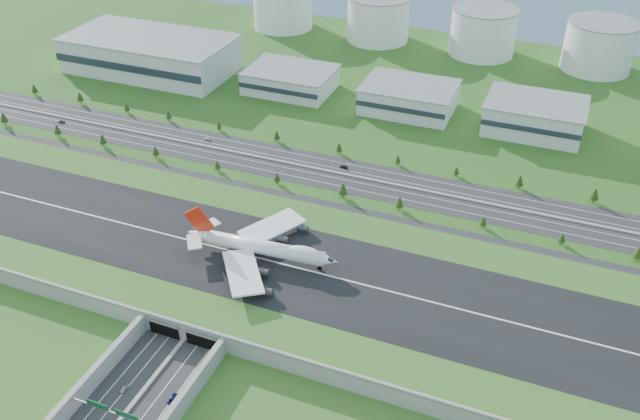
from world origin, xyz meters
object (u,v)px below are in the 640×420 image
at_px(car_2, 173,398).
at_px(car_4, 61,121).
at_px(car_7, 207,139).
at_px(car_5, 344,167).
at_px(fuel_tank_a, 283,7).
at_px(car_0, 124,389).
at_px(boeing_747, 261,247).

relative_size(car_2, car_4, 1.21).
bearing_deg(car_4, car_7, -96.93).
xyz_separation_m(car_4, car_5, (187.26, 12.99, -0.01)).
bearing_deg(car_4, fuel_tank_a, -28.97).
bearing_deg(car_0, car_2, 7.57).
bearing_deg(car_5, car_2, 9.23).
distance_m(car_0, car_2, 19.52).
bearing_deg(car_4, car_5, -101.02).
distance_m(fuel_tank_a, car_5, 247.12).
distance_m(fuel_tank_a, boeing_747, 335.76).
bearing_deg(boeing_747, car_4, 150.09).
distance_m(boeing_747, car_0, 83.97).
relative_size(fuel_tank_a, car_5, 10.98).
xyz_separation_m(car_5, car_7, (-89.09, 0.91, -0.06)).
distance_m(car_2, car_4, 250.71).
bearing_deg(car_7, car_0, 32.99).
distance_m(car_0, car_4, 238.68).
xyz_separation_m(fuel_tank_a, car_2, (132.43, -387.59, -16.63)).
bearing_deg(boeing_747, fuel_tank_a, 108.41).
xyz_separation_m(fuel_tank_a, car_5, (132.25, -208.09, -16.63)).
bearing_deg(car_2, car_7, -65.86).
height_order(car_0, car_2, car_2).
xyz_separation_m(boeing_747, car_0, (-17.20, -81.07, -13.47)).
bearing_deg(fuel_tank_a, car_0, -73.84).
height_order(car_5, car_7, car_5).
height_order(fuel_tank_a, car_5, fuel_tank_a).
xyz_separation_m(fuel_tank_a, car_7, (43.15, -207.18, -16.69)).
xyz_separation_m(boeing_747, car_5, (1.92, 101.32, -13.41)).
bearing_deg(car_4, car_0, -150.21).
height_order(car_0, car_7, car_0).
height_order(boeing_747, car_0, boeing_747).
height_order(car_0, car_4, car_4).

